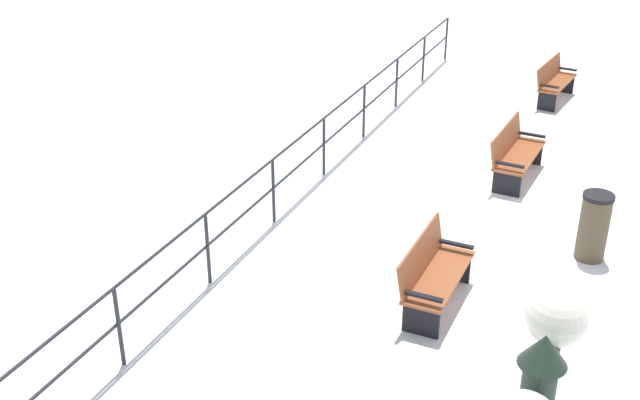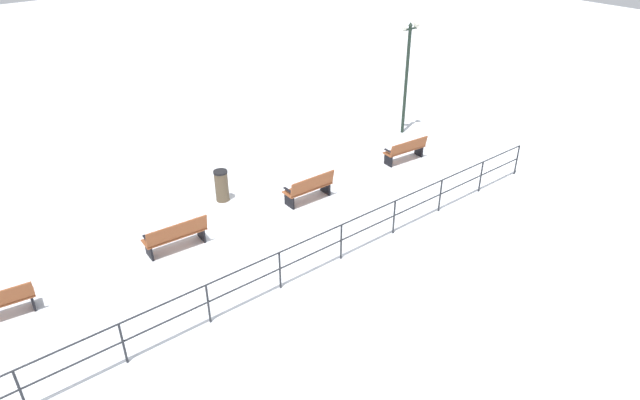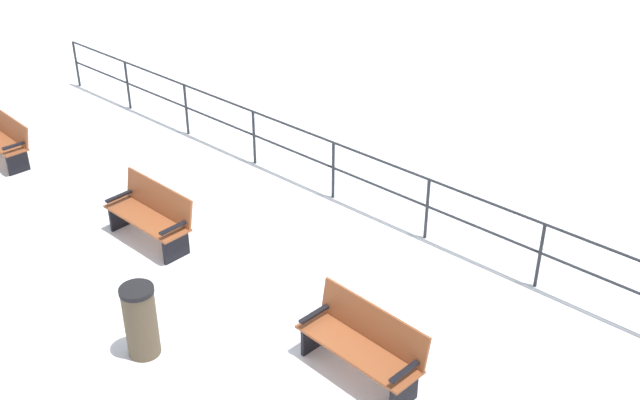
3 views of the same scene
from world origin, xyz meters
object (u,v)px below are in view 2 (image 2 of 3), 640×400
object	(u,v)px
bench_second	(309,188)
lamppost_near	(408,62)
trash_bin	(222,186)
bench_nearest	(406,150)
bench_third	(176,235)

from	to	relation	value
bench_second	lamppost_near	distance (m)	6.89
trash_bin	bench_second	bearing A→B (deg)	-130.07
bench_nearest	bench_second	world-z (taller)	bench_second
lamppost_near	trash_bin	size ratio (longest dim) A/B	4.20
bench_second	trash_bin	bearing A→B (deg)	50.94
trash_bin	bench_third	bearing A→B (deg)	124.31
trash_bin	lamppost_near	bearing A→B (deg)	-88.17
bench_nearest	bench_second	size ratio (longest dim) A/B	1.04
bench_third	bench_second	bearing A→B (deg)	-88.65
bench_third	trash_bin	bearing A→B (deg)	-52.26
bench_third	bench_nearest	bearing A→B (deg)	-86.91
bench_nearest	bench_third	xyz separation A→B (m)	(0.05, 8.72, 0.02)
lamppost_near	trash_bin	bearing A→B (deg)	91.83
lamppost_near	bench_second	bearing A→B (deg)	107.90
bench_nearest	trash_bin	size ratio (longest dim) A/B	1.65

